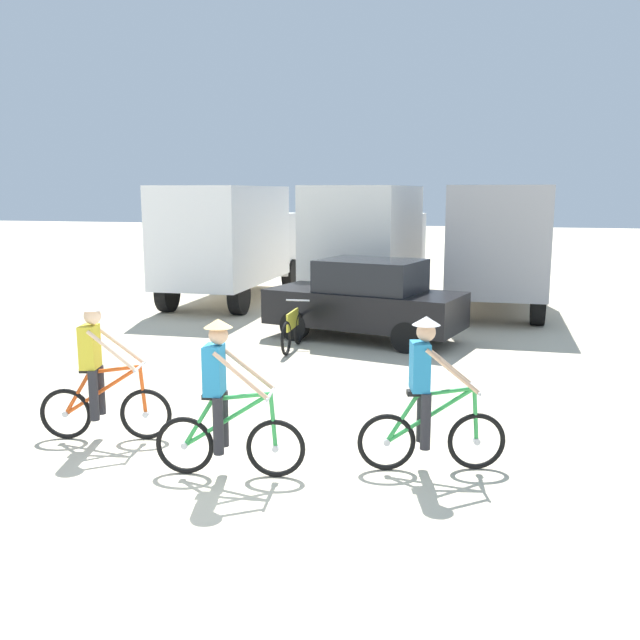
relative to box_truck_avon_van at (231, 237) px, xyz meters
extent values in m
plane|color=beige|center=(4.84, -12.35, -1.87)|extent=(120.00, 120.00, 0.00)
cube|color=white|center=(0.02, -0.58, 0.13)|extent=(2.57, 5.27, 2.70)
cube|color=silver|center=(-0.09, 2.82, -0.37)|extent=(2.25, 1.57, 2.00)
cube|color=black|center=(-0.11, 3.52, -0.02)|extent=(2.03, 0.14, 0.80)
cylinder|color=black|center=(-1.11, 2.69, -1.37)|extent=(0.35, 1.01, 1.00)
cylinder|color=black|center=(0.93, 2.76, -1.37)|extent=(0.35, 1.01, 1.00)
cylinder|color=black|center=(-0.95, -2.30, -1.37)|extent=(0.35, 1.01, 1.00)
cylinder|color=black|center=(1.09, -2.23, -1.37)|extent=(0.35, 1.01, 1.00)
cube|color=white|center=(4.00, 0.10, 0.13)|extent=(2.54, 5.26, 2.70)
cube|color=silver|center=(4.09, 3.50, -0.37)|extent=(2.24, 1.56, 2.00)
cube|color=black|center=(4.11, 4.20, -0.02)|extent=(2.03, 0.13, 0.80)
cylinder|color=black|center=(3.07, 3.42, -1.37)|extent=(0.35, 1.01, 1.00)
cylinder|color=black|center=(5.11, 3.37, -1.37)|extent=(0.35, 1.01, 1.00)
cylinder|color=black|center=(2.93, -1.56, -1.37)|extent=(0.35, 1.01, 1.00)
cylinder|color=black|center=(4.97, -1.62, -1.37)|extent=(0.35, 1.01, 1.00)
cube|color=#9E9EA3|center=(7.58, -0.06, 0.13)|extent=(2.50, 5.25, 2.70)
cube|color=#2D2D33|center=(7.51, 3.34, -0.37)|extent=(2.23, 1.54, 2.00)
cube|color=black|center=(7.49, 4.04, -0.02)|extent=(2.03, 0.12, 0.80)
cylinder|color=black|center=(6.49, 3.22, -1.37)|extent=(0.34, 1.01, 1.00)
cylinder|color=black|center=(8.53, 3.26, -1.37)|extent=(0.34, 1.01, 1.00)
cylinder|color=black|center=(6.59, -1.77, -1.37)|extent=(0.34, 1.01, 1.00)
cylinder|color=black|center=(8.63, -1.73, -1.37)|extent=(0.34, 1.01, 1.00)
cube|color=black|center=(4.90, -4.49, -1.17)|extent=(4.49, 2.66, 0.76)
cube|color=black|center=(5.04, -4.52, -0.45)|extent=(2.41, 2.03, 0.68)
cylinder|color=black|center=(3.45, -4.95, -1.55)|extent=(0.67, 0.36, 0.64)
cylinder|color=black|center=(3.81, -3.44, -1.55)|extent=(0.67, 0.36, 0.64)
cylinder|color=black|center=(5.99, -5.54, -1.55)|extent=(0.67, 0.36, 0.64)
cylinder|color=black|center=(6.34, -4.02, -1.55)|extent=(0.67, 0.36, 0.64)
torus|color=black|center=(3.40, -11.42, -1.53)|extent=(0.67, 0.22, 0.68)
cylinder|color=silver|center=(3.40, -11.42, -1.53)|extent=(0.10, 0.10, 0.08)
torus|color=black|center=(2.38, -11.67, -1.53)|extent=(0.67, 0.22, 0.68)
cylinder|color=silver|center=(2.38, -11.67, -1.53)|extent=(0.10, 0.10, 0.08)
cylinder|color=#E05119|center=(2.87, -11.55, -1.21)|extent=(1.01, 0.30, 0.68)
cylinder|color=#E05119|center=(3.04, -11.51, -0.93)|extent=(0.65, 0.21, 0.13)
cylinder|color=#E05119|center=(2.55, -11.63, -1.25)|extent=(0.39, 0.14, 0.59)
cylinder|color=#E05119|center=(3.38, -11.42, -1.21)|extent=(0.11, 0.07, 0.64)
cylinder|color=silver|center=(3.35, -11.43, -0.89)|extent=(0.16, 0.51, 0.04)
cube|color=black|center=(2.72, -11.59, -0.94)|extent=(0.26, 0.18, 0.06)
cube|color=gold|center=(2.74, -11.58, -0.63)|extent=(0.27, 0.36, 0.56)
sphere|color=beige|center=(2.80, -11.57, -0.23)|extent=(0.22, 0.22, 0.22)
cone|color=silver|center=(2.80, -11.57, -0.10)|extent=(0.32, 0.32, 0.10)
cylinder|color=#26262B|center=(2.76, -11.44, -1.24)|extent=(0.12, 0.12, 0.66)
cylinder|color=#26262B|center=(2.83, -11.69, -1.24)|extent=(0.12, 0.12, 0.66)
cylinder|color=beige|center=(3.02, -11.33, -0.65)|extent=(0.61, 0.24, 0.53)
cylinder|color=beige|center=(3.11, -11.67, -0.65)|extent=(0.63, 0.16, 0.53)
torus|color=black|center=(5.43, -12.15, -1.53)|extent=(0.68, 0.17, 0.68)
cylinder|color=silver|center=(5.43, -12.15, -1.53)|extent=(0.09, 0.09, 0.08)
torus|color=black|center=(4.40, -12.33, -1.53)|extent=(0.68, 0.17, 0.68)
cylinder|color=silver|center=(4.40, -12.33, -1.53)|extent=(0.09, 0.09, 0.08)
cylinder|color=green|center=(4.89, -12.24, -1.21)|extent=(1.02, 0.22, 0.68)
cylinder|color=green|center=(5.06, -12.22, -0.93)|extent=(0.66, 0.16, 0.13)
cylinder|color=green|center=(4.57, -12.30, -1.25)|extent=(0.39, 0.11, 0.59)
cylinder|color=green|center=(5.41, -12.16, -1.21)|extent=(0.11, 0.07, 0.64)
cylinder|color=silver|center=(5.38, -12.16, -0.89)|extent=(0.12, 0.52, 0.04)
cube|color=black|center=(4.74, -12.27, -0.94)|extent=(0.26, 0.16, 0.06)
cube|color=teal|center=(4.76, -12.27, -0.63)|extent=(0.25, 0.35, 0.56)
sphere|color=tan|center=(4.82, -12.26, -0.23)|extent=(0.22, 0.22, 0.22)
cone|color=tan|center=(4.82, -12.26, -0.10)|extent=(0.32, 0.32, 0.10)
cylinder|color=#26262B|center=(4.79, -12.13, -1.24)|extent=(0.12, 0.12, 0.66)
cylinder|color=#26262B|center=(4.84, -12.38, -1.24)|extent=(0.12, 0.12, 0.66)
cylinder|color=tan|center=(5.06, -12.03, -0.65)|extent=(0.62, 0.20, 0.53)
cylinder|color=tan|center=(5.12, -12.39, -0.65)|extent=(0.63, 0.11, 0.53)
torus|color=black|center=(7.62, -11.33, -1.53)|extent=(0.67, 0.25, 0.68)
cylinder|color=silver|center=(7.62, -11.33, -1.53)|extent=(0.10, 0.10, 0.08)
torus|color=black|center=(6.61, -11.63, -1.53)|extent=(0.67, 0.25, 0.68)
cylinder|color=silver|center=(6.61, -11.63, -1.53)|extent=(0.10, 0.10, 0.08)
cylinder|color=green|center=(7.09, -11.48, -1.21)|extent=(1.00, 0.34, 0.68)
cylinder|color=green|center=(7.25, -11.44, -0.93)|extent=(0.65, 0.24, 0.13)
cylinder|color=green|center=(6.77, -11.58, -1.25)|extent=(0.39, 0.16, 0.59)
cylinder|color=green|center=(7.59, -11.34, -1.21)|extent=(0.11, 0.08, 0.64)
cylinder|color=silver|center=(7.57, -11.34, -0.89)|extent=(0.18, 0.51, 0.04)
cube|color=black|center=(6.94, -11.53, -0.94)|extent=(0.26, 0.18, 0.06)
cube|color=teal|center=(6.96, -11.52, -0.63)|extent=(0.28, 0.36, 0.56)
sphere|color=tan|center=(7.02, -11.51, -0.23)|extent=(0.22, 0.22, 0.22)
cone|color=silver|center=(7.02, -11.51, -0.10)|extent=(0.32, 0.32, 0.10)
cylinder|color=#26262B|center=(6.98, -11.38, -1.24)|extent=(0.12, 0.12, 0.66)
cylinder|color=#26262B|center=(7.05, -11.63, -1.24)|extent=(0.12, 0.12, 0.66)
cylinder|color=tan|center=(7.23, -11.25, -0.65)|extent=(0.61, 0.27, 0.53)
cylinder|color=tan|center=(7.33, -11.60, -0.65)|extent=(0.62, 0.19, 0.53)
torus|color=black|center=(3.65, -5.32, -1.53)|extent=(0.10, 0.68, 0.68)
torus|color=black|center=(3.71, -6.37, -1.53)|extent=(0.10, 0.68, 0.68)
cube|color=gold|center=(3.68, -5.85, -1.25)|extent=(0.09, 0.89, 0.36)
cylinder|color=silver|center=(3.65, -5.37, -0.92)|extent=(0.50, 0.07, 0.04)
camera|label=1|loc=(7.87, -19.30, 1.32)|focal=39.42mm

